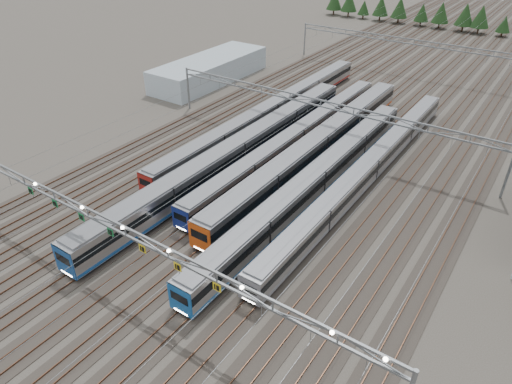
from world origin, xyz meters
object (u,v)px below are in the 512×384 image
Objects in this scene: train_c at (296,138)px; train_f at (369,168)px; train_a at (271,112)px; gantry_far at (413,46)px; gantry_mid at (320,109)px; train_b at (236,152)px; train_e at (315,181)px; west_shed at (210,69)px; train_d at (318,146)px; gantry_near at (124,234)px.

train_c is 13.78m from train_f.
gantry_far is (11.25, 41.76, 4.29)m from train_a.
gantry_mid is (-11.25, 5.97, 4.41)m from train_f.
train_b is 1.12× the size of train_e.
train_b is 19.42m from train_f.
west_shed is at bearing 145.59° from train_e.
train_c is (9.00, -6.46, -0.09)m from train_a.
gantry_far is 46.32m from west_shed.
train_e is (4.50, -9.18, -0.16)m from train_d.
train_a is 1.14× the size of train_e.
train_f is 1.05× the size of gantry_mid.
train_a is at bearing 136.95° from train_e.
gantry_mid is at bearing -23.32° from west_shed.
train_a is at bearing -26.48° from west_shed.
gantry_near is (-6.80, -26.55, 4.91)m from train_e.
gantry_far reaches higher than west_shed.
train_a is 1.09× the size of gantry_near.
train_d is (13.50, -7.63, 0.23)m from train_a.
west_shed is (-37.48, 19.57, 0.14)m from train_d.
train_f is at bearing -9.98° from train_d.
train_f is (18.00, 7.28, -0.35)m from train_b.
train_d is at bearing 170.02° from train_f.
train_b is 13.50m from train_e.
train_a is 24.63m from train_e.
gantry_near is (6.70, -26.87, 4.76)m from train_b.
train_e is at bearing -120.63° from train_f.
train_c is 48.47m from gantry_far.
train_f is at bearing 59.37° from train_e.
train_c is at bearing 130.99° from train_e.
gantry_mid reaches higher than train_c.
gantry_near reaches higher than train_d.
train_d reaches higher than train_a.
train_e is at bearing -43.05° from train_a.
gantry_far is (0.05, 85.12, -0.70)m from gantry_near.
train_b is at bearing -157.98° from train_f.
gantry_near is at bearing -86.58° from train_c.
train_d is 49.61m from gantry_far.
train_c is at bearing 165.39° from train_d.
train_a is 1.09× the size of gantry_far.
train_c is 37.32m from gantry_near.
gantry_near is 85.12m from gantry_far.
train_f is at bearing 22.02° from train_b.
train_b is at bearing 178.64° from train_e.
gantry_far is 1.88× the size of west_shed.
gantry_mid is at bearing -16.07° from train_a.
train_e is at bearing -1.36° from train_b.
train_b is 1.02× the size of train_f.
train_b is at bearing -44.96° from west_shed.
train_d reaches higher than train_f.
gantry_near is at bearing -75.51° from train_a.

